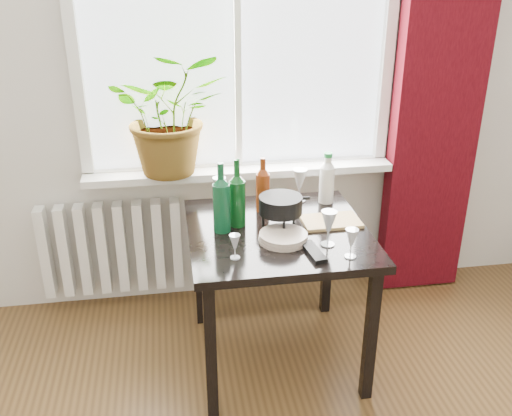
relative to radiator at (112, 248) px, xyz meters
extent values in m
cube|color=white|center=(0.75, 0.04, 1.22)|extent=(1.72, 0.08, 1.62)
cube|color=silver|center=(0.75, -0.03, 0.44)|extent=(1.72, 0.20, 0.04)
cube|color=#32040A|center=(1.87, -0.06, 0.92)|extent=(0.50, 0.12, 2.56)
cube|color=white|center=(0.00, 0.00, 0.00)|extent=(0.80, 0.10, 0.55)
cube|color=black|center=(0.85, -0.63, 0.34)|extent=(0.85, 0.85, 0.04)
cube|color=black|center=(0.48, -1.00, -0.03)|extent=(0.05, 0.05, 0.70)
cube|color=black|center=(0.48, -0.27, -0.03)|extent=(0.05, 0.05, 0.70)
cube|color=black|center=(1.21, -1.00, -0.03)|extent=(0.05, 0.05, 0.70)
cube|color=black|center=(1.21, -0.27, -0.03)|extent=(0.05, 0.05, 0.70)
imported|color=#27721E|center=(0.38, -0.05, 0.79)|extent=(0.61, 0.54, 0.66)
cylinder|color=#C1B0A0|center=(0.85, -0.75, 0.38)|extent=(0.29, 0.29, 0.04)
cube|color=black|center=(0.96, -0.89, 0.37)|extent=(0.08, 0.19, 0.02)
cube|color=#AC894E|center=(1.12, -0.60, 0.37)|extent=(0.28, 0.18, 0.01)
camera|label=1|loc=(0.36, -3.01, 1.56)|focal=40.00mm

